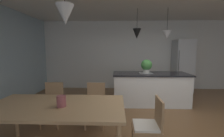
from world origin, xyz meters
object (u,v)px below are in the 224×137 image
chair_far_left (52,102)px  dining_table (56,109)px  chair_far_right (95,103)px  kitchen_island (150,88)px  refrigerator (182,66)px  vase_on_dining_table (61,101)px  potted_plant_on_island (146,66)px  chair_kitchen_end (149,125)px

chair_far_left → dining_table: bearing=-62.7°
chair_far_right → kitchen_island: 1.91m
chair_far_left → refrigerator: 4.70m
refrigerator → chair_far_left: bearing=-144.5°
vase_on_dining_table → kitchen_island: bearing=52.0°
chair_far_left → refrigerator: size_ratio=0.45×
potted_plant_on_island → vase_on_dining_table: (-1.62, -2.23, -0.28)m
vase_on_dining_table → refrigerator: bearing=48.3°
dining_table → chair_kitchen_end: 1.38m
chair_far_left → kitchen_island: 2.64m
chair_far_left → kitchen_island: size_ratio=0.41×
chair_far_left → refrigerator: bearing=35.5°
chair_far_left → potted_plant_on_island: (2.18, 1.30, 0.65)m
dining_table → refrigerator: bearing=46.9°
chair_kitchen_end → kitchen_island: bearing=77.4°
chair_kitchen_end → vase_on_dining_table: size_ratio=5.61×
potted_plant_on_island → chair_kitchen_end: bearing=-99.5°
vase_on_dining_table → chair_far_left: bearing=121.0°
dining_table → vase_on_dining_table: (0.11, -0.06, 0.14)m
potted_plant_on_island → refrigerator: bearing=40.9°
chair_kitchen_end → chair_far_left: bearing=154.3°
chair_kitchen_end → vase_on_dining_table: (-1.26, -0.06, 0.36)m
refrigerator → chair_far_right: bearing=-137.0°
chair_kitchen_end → chair_far_right: size_ratio=1.00×
chair_far_left → chair_far_right: bearing=0.0°
kitchen_island → vase_on_dining_table: bearing=-128.0°
chair_far_left → chair_kitchen_end: bearing=-25.7°
kitchen_island → vase_on_dining_table: vase_on_dining_table is taller
dining_table → vase_on_dining_table: bearing=-28.2°
dining_table → chair_kitchen_end: (1.37, -0.00, -0.22)m
chair_far_left → refrigerator: (3.80, 2.71, 0.50)m
chair_far_right → refrigerator: bearing=43.0°
chair_kitchen_end → vase_on_dining_table: 1.31m
chair_far_right → potted_plant_on_island: 1.93m
chair_kitchen_end → vase_on_dining_table: bearing=-177.4°
refrigerator → vase_on_dining_table: refrigerator is taller
chair_kitchen_end → potted_plant_on_island: (0.36, 2.17, 0.65)m
chair_far_right → vase_on_dining_table: size_ratio=5.61×
chair_far_left → potted_plant_on_island: 2.62m
chair_kitchen_end → potted_plant_on_island: size_ratio=2.20×
dining_table → kitchen_island: size_ratio=0.93×
kitchen_island → potted_plant_on_island: (-0.12, 0.00, 0.66)m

